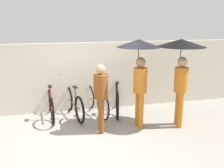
# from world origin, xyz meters

# --- Properties ---
(ground_plane) EXTENTS (30.00, 30.00, 0.00)m
(ground_plane) POSITION_xyz_m (0.00, 0.00, 0.00)
(ground_plane) COLOR gray
(back_wall) EXTENTS (11.06, 0.12, 1.94)m
(back_wall) POSITION_xyz_m (0.00, 2.04, 0.97)
(back_wall) COLOR beige
(back_wall) RESTS_ON ground
(parked_bicycle_0) EXTENTS (0.44, 1.73, 0.97)m
(parked_bicycle_0) POSITION_xyz_m (-0.92, 1.61, 0.37)
(parked_bicycle_0) COLOR black
(parked_bicycle_0) RESTS_ON ground
(parked_bicycle_1) EXTENTS (0.52, 1.71, 1.10)m
(parked_bicycle_1) POSITION_xyz_m (-0.31, 1.53, 0.37)
(parked_bicycle_1) COLOR black
(parked_bicycle_1) RESTS_ON ground
(parked_bicycle_2) EXTENTS (0.55, 1.67, 0.98)m
(parked_bicycle_2) POSITION_xyz_m (0.30, 1.59, 0.38)
(parked_bicycle_2) COLOR black
(parked_bicycle_2) RESTS_ON ground
(parked_bicycle_3) EXTENTS (0.58, 1.80, 0.99)m
(parked_bicycle_3) POSITION_xyz_m (0.92, 1.60, 0.40)
(parked_bicycle_3) COLOR black
(parked_bicycle_3) RESTS_ON ground
(pedestrian_leading) EXTENTS (0.32, 0.32, 1.61)m
(pedestrian_leading) POSITION_xyz_m (0.23, 0.42, 0.94)
(pedestrian_leading) COLOR brown
(pedestrian_leading) RESTS_ON ground
(pedestrian_center) EXTENTS (1.04, 1.04, 2.12)m
(pedestrian_center) POSITION_xyz_m (1.18, 0.58, 1.68)
(pedestrian_center) COLOR #C66B1E
(pedestrian_center) RESTS_ON ground
(pedestrian_trailing) EXTENTS (1.15, 1.15, 2.12)m
(pedestrian_trailing) POSITION_xyz_m (2.16, 0.40, 1.72)
(pedestrian_trailing) COLOR #C66B1E
(pedestrian_trailing) RESTS_ON ground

